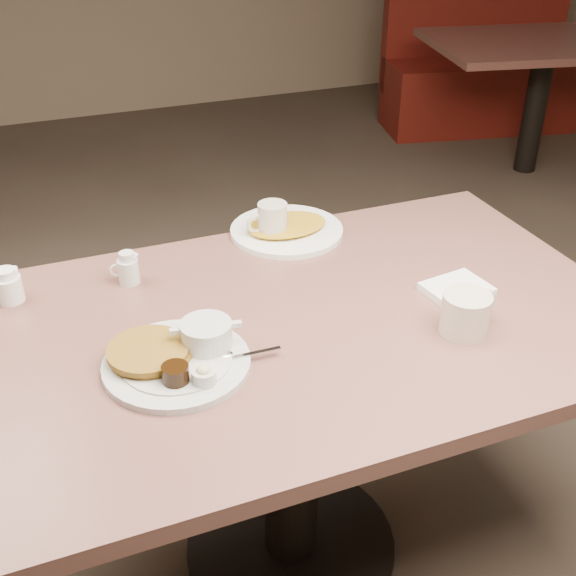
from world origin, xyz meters
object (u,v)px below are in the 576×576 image
object	(u,v)px
creamer_left	(8,287)
booth_back_right	(484,68)
main_plate	(179,354)
coffee_mug_near	(467,312)
hash_plate	(287,229)
creamer_right	(128,269)
diner_table	(291,381)
coffee_mug_far	(272,222)

from	to	relation	value
creamer_left	booth_back_right	size ratio (longest dim) A/B	0.05
main_plate	creamer_left	bearing A→B (deg)	129.01
main_plate	booth_back_right	distance (m)	3.93
coffee_mug_near	hash_plate	size ratio (longest dim) A/B	0.49
coffee_mug_near	creamer_right	distance (m)	0.78
creamer_left	creamer_right	xyz separation A→B (m)	(0.27, -0.02, 0.00)
coffee_mug_near	creamer_left	world-z (taller)	coffee_mug_near
diner_table	creamer_left	xyz separation A→B (m)	(-0.57, 0.31, 0.21)
creamer_left	booth_back_right	bearing A→B (deg)	38.98
main_plate	booth_back_right	bearing A→B (deg)	45.97
creamer_left	hash_plate	bearing A→B (deg)	6.69
creamer_right	diner_table	bearing A→B (deg)	-44.07
diner_table	booth_back_right	bearing A→B (deg)	48.26
main_plate	coffee_mug_far	size ratio (longest dim) A/B	3.37
diner_table	hash_plate	distance (m)	0.45
hash_plate	creamer_right	bearing A→B (deg)	-167.00
coffee_mug_far	booth_back_right	size ratio (longest dim) A/B	0.07
coffee_mug_far	booth_back_right	world-z (taller)	booth_back_right
diner_table	creamer_left	distance (m)	0.68
diner_table	booth_back_right	world-z (taller)	booth_back_right
creamer_left	hash_plate	distance (m)	0.71
hash_plate	coffee_mug_far	bearing A→B (deg)	-161.95
creamer_right	hash_plate	world-z (taller)	creamer_right
hash_plate	booth_back_right	distance (m)	3.32
main_plate	coffee_mug_far	distance (m)	0.57
main_plate	creamer_left	distance (m)	0.48
creamer_right	hash_plate	distance (m)	0.45
diner_table	creamer_right	xyz separation A→B (m)	(-0.30, 0.29, 0.21)
booth_back_right	creamer_left	bearing A→B (deg)	-141.02
creamer_left	creamer_right	bearing A→B (deg)	-3.97
diner_table	creamer_left	world-z (taller)	creamer_left
diner_table	hash_plate	bearing A→B (deg)	70.03
creamer_right	creamer_left	bearing A→B (deg)	176.03
diner_table	booth_back_right	size ratio (longest dim) A/B	0.89
coffee_mug_near	coffee_mug_far	xyz separation A→B (m)	(-0.23, 0.55, 0.00)
coffee_mug_far	hash_plate	distance (m)	0.06
creamer_right	booth_back_right	bearing A→B (deg)	41.81
coffee_mug_far	hash_plate	world-z (taller)	coffee_mug_far
diner_table	coffee_mug_near	size ratio (longest dim) A/B	9.62
coffee_mug_far	creamer_left	bearing A→B (deg)	-174.17
creamer_left	hash_plate	size ratio (longest dim) A/B	0.28
diner_table	main_plate	xyz separation A→B (m)	(-0.27, -0.06, 0.19)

